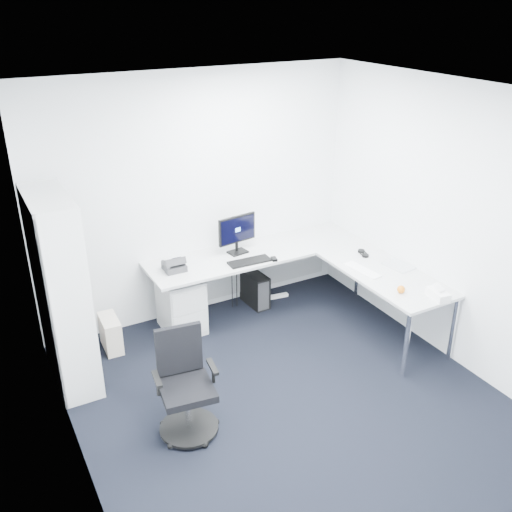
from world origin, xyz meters
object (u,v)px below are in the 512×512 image
l_desk (273,293)px  monitor (237,234)px  bookshelf (61,292)px  task_chair (187,387)px  laptop (400,257)px

l_desk → monitor: monitor is taller
bookshelf → task_chair: bearing=-61.3°
bookshelf → monitor: 1.99m
monitor → bookshelf: bearing=-178.0°
l_desk → laptop: laptop is taller
task_chair → bookshelf: bearing=126.2°
bookshelf → laptop: size_ratio=5.84×
task_chair → monitor: 2.11m
bookshelf → task_chair: bookshelf is taller
l_desk → laptop: 1.41m
l_desk → monitor: 0.76m
l_desk → bookshelf: (-2.17, 0.05, 0.55)m
bookshelf → laptop: (3.30, -0.76, -0.07)m
bookshelf → task_chair: (0.68, -1.24, -0.46)m
bookshelf → task_chair: size_ratio=2.01×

